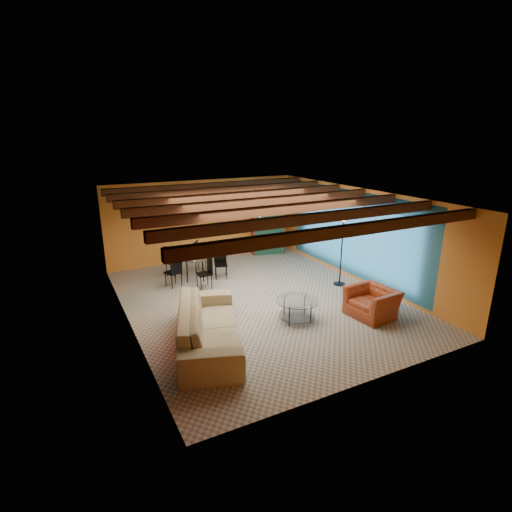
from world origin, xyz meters
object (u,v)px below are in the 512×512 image
floor_lamp (342,250)px  potted_plant (266,196)px  sofa (209,326)px  dining_table (195,264)px  armchair (372,302)px  vase (194,245)px  armoire (266,228)px  coffee_table (297,310)px

floor_lamp → potted_plant: 3.91m
sofa → dining_table: bearing=4.2°
potted_plant → armchair: bearing=-92.7°
vase → dining_table: bearing=0.0°
sofa → armoire: size_ratio=1.64×
potted_plant → vase: size_ratio=2.60×
sofa → armchair: (3.91, -0.48, -0.09)m
dining_table → potted_plant: (3.18, 1.48, 1.57)m
armchair → coffee_table: bearing=-115.2°
armchair → floor_lamp: bearing=157.4°
vase → floor_lamp: bearing=-32.7°
floor_lamp → armoire: bearing=95.5°
armoire → floor_lamp: 3.78m
coffee_table → vase: size_ratio=5.47×
coffee_table → floor_lamp: (2.32, 1.35, 0.77)m
coffee_table → armoire: 5.50m
potted_plant → coffee_table: bearing=-110.9°
armchair → potted_plant: (0.27, 5.73, 1.71)m
sofa → coffee_table: sofa is taller
armchair → armoire: armoire is taller
sofa → dining_table: (0.99, 3.77, 0.05)m
dining_table → potted_plant: 3.85m
armchair → potted_plant: size_ratio=2.25×
coffee_table → vase: 3.91m
coffee_table → vase: (-1.23, 3.62, 0.80)m
sofa → armchair: bearing=-78.1°
sofa → dining_table: size_ratio=1.60×
sofa → vase: bearing=4.2°
armoire → potted_plant: bearing=0.0°
sofa → vase: 3.94m
coffee_table → armchair: bearing=-20.4°
coffee_table → floor_lamp: floor_lamp is taller
coffee_table → vase: vase is taller
armchair → dining_table: size_ratio=0.57×
potted_plant → sofa: bearing=-128.5°
armchair → armoire: size_ratio=0.59×
coffee_table → potted_plant: bearing=69.1°
floor_lamp → vase: (-3.55, 2.28, 0.03)m
armoire → coffee_table: bearing=-95.4°
dining_table → armoire: size_ratio=1.02×
coffee_table → potted_plant: 5.75m
dining_table → floor_lamp: floor_lamp is taller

